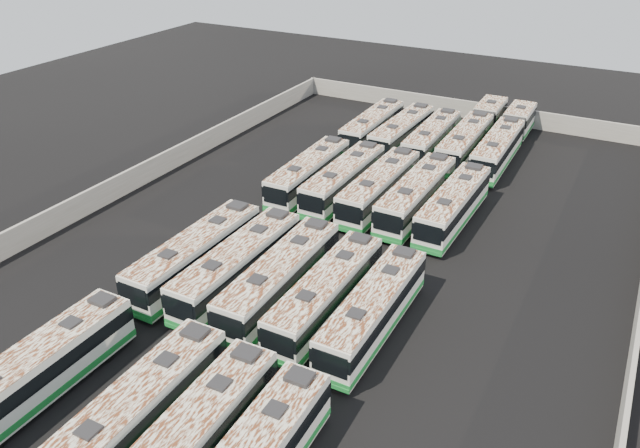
{
  "coord_description": "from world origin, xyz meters",
  "views": [
    {
      "loc": [
        19.55,
        -39.15,
        25.99
      ],
      "look_at": [
        -1.7,
        0.16,
        1.6
      ],
      "focal_mm": 35.0,
      "sensor_mm": 36.0,
      "label": 1
    }
  ],
  "objects_px": {
    "bus_midfront_right": "(326,294)",
    "bus_midback_left": "(344,180)",
    "bus_midback_center": "(379,188)",
    "bus_front_center": "(134,415)",
    "bus_midfront_center": "(280,278)",
    "bus_midback_far_left": "(309,173)",
    "bus_back_far_left": "(372,127)",
    "bus_front_far_left": "(38,371)",
    "bus_back_left": "(402,132)",
    "bus_midfront_left": "(238,265)",
    "bus_midback_far_right": "(453,205)",
    "bus_midfront_far_right": "(373,310)",
    "bus_back_center": "(432,139)",
    "bus_front_right": "(189,442)",
    "bus_back_right": "(474,133)",
    "bus_midfront_far_left": "(196,255)",
    "bus_back_far_right": "(505,139)",
    "bus_midback_right": "(416,195)"
  },
  "relations": [
    {
      "from": "bus_midback_left",
      "to": "bus_midback_right",
      "type": "distance_m",
      "value": 7.15
    },
    {
      "from": "bus_back_far_right",
      "to": "bus_midfront_left",
      "type": "bearing_deg",
      "value": -107.92
    },
    {
      "from": "bus_front_far_left",
      "to": "bus_midfront_left",
      "type": "height_order",
      "value": "bus_midfront_left"
    },
    {
      "from": "bus_midback_far_left",
      "to": "bus_midback_right",
      "type": "bearing_deg",
      "value": -0.24
    },
    {
      "from": "bus_back_center",
      "to": "bus_midback_center",
      "type": "bearing_deg",
      "value": -90.77
    },
    {
      "from": "bus_front_far_left",
      "to": "bus_front_center",
      "type": "xyz_separation_m",
      "value": [
        7.2,
        0.06,
        0.04
      ]
    },
    {
      "from": "bus_front_right",
      "to": "bus_midfront_right",
      "type": "relative_size",
      "value": 1.01
    },
    {
      "from": "bus_front_far_left",
      "to": "bus_front_right",
      "type": "xyz_separation_m",
      "value": [
        10.85,
        -0.01,
        0.02
      ]
    },
    {
      "from": "bus_front_far_left",
      "to": "bus_midback_far_left",
      "type": "relative_size",
      "value": 0.99
    },
    {
      "from": "bus_midfront_left",
      "to": "bus_midback_far_right",
      "type": "distance_m",
      "value": 19.87
    },
    {
      "from": "bus_midfront_left",
      "to": "bus_midback_far_right",
      "type": "relative_size",
      "value": 1.03
    },
    {
      "from": "bus_midback_far_left",
      "to": "bus_back_far_left",
      "type": "xyz_separation_m",
      "value": [
        0.05,
        14.67,
        -0.01
      ]
    },
    {
      "from": "bus_front_center",
      "to": "bus_midfront_center",
      "type": "distance_m",
      "value": 14.42
    },
    {
      "from": "bus_midfront_far_left",
      "to": "bus_midfront_far_right",
      "type": "bearing_deg",
      "value": 0.81
    },
    {
      "from": "bus_front_far_left",
      "to": "bus_back_left",
      "type": "bearing_deg",
      "value": 85.25
    },
    {
      "from": "bus_midfront_far_left",
      "to": "bus_midback_left",
      "type": "height_order",
      "value": "bus_midfront_far_left"
    },
    {
      "from": "bus_back_right",
      "to": "bus_midback_right",
      "type": "bearing_deg",
      "value": -90.77
    },
    {
      "from": "bus_midback_left",
      "to": "bus_midback_center",
      "type": "height_order",
      "value": "bus_midback_center"
    },
    {
      "from": "bus_midfront_center",
      "to": "bus_back_center",
      "type": "relative_size",
      "value": 1.05
    },
    {
      "from": "bus_midfront_center",
      "to": "bus_midback_right",
      "type": "height_order",
      "value": "bus_midfront_center"
    },
    {
      "from": "bus_midfront_far_right",
      "to": "bus_back_right",
      "type": "xyz_separation_m",
      "value": [
        -3.57,
        35.06,
        0.05
      ]
    },
    {
      "from": "bus_back_center",
      "to": "bus_midfront_right",
      "type": "bearing_deg",
      "value": -84.41
    },
    {
      "from": "bus_back_left",
      "to": "bus_front_center",
      "type": "bearing_deg",
      "value": -84.24
    },
    {
      "from": "bus_back_right",
      "to": "bus_back_far_right",
      "type": "distance_m",
      "value": 3.51
    },
    {
      "from": "bus_front_right",
      "to": "bus_back_center",
      "type": "distance_m",
      "value": 45.78
    },
    {
      "from": "bus_front_center",
      "to": "bus_back_left",
      "type": "distance_m",
      "value": 45.95
    },
    {
      "from": "bus_front_far_left",
      "to": "bus_midfront_left",
      "type": "xyz_separation_m",
      "value": [
        3.62,
        14.47,
        0.07
      ]
    },
    {
      "from": "bus_midfront_center",
      "to": "bus_front_center",
      "type": "bearing_deg",
      "value": -91.25
    },
    {
      "from": "bus_back_left",
      "to": "bus_front_far_left",
      "type": "bearing_deg",
      "value": -93.22
    },
    {
      "from": "bus_midfront_far_right",
      "to": "bus_midback_left",
      "type": "distance_m",
      "value": 20.22
    },
    {
      "from": "bus_back_far_left",
      "to": "bus_back_left",
      "type": "bearing_deg",
      "value": -1.51
    },
    {
      "from": "bus_midfront_right",
      "to": "bus_midback_left",
      "type": "distance_m",
      "value": 18.47
    },
    {
      "from": "bus_midfront_far_left",
      "to": "bus_midfront_center",
      "type": "xyz_separation_m",
      "value": [
        7.14,
        0.3,
        0.01
      ]
    },
    {
      "from": "bus_midback_far_left",
      "to": "bus_midfront_center",
      "type": "bearing_deg",
      "value": -68.46
    },
    {
      "from": "bus_midfront_right",
      "to": "bus_back_far_left",
      "type": "distance_m",
      "value": 33.24
    },
    {
      "from": "bus_midfront_left",
      "to": "bus_back_right",
      "type": "bearing_deg",
      "value": 78.47
    },
    {
      "from": "bus_back_right",
      "to": "bus_midfront_far_right",
      "type": "bearing_deg",
      "value": -85.05
    },
    {
      "from": "bus_front_center",
      "to": "bus_midback_center",
      "type": "relative_size",
      "value": 1.0
    },
    {
      "from": "bus_midback_left",
      "to": "bus_back_far_right",
      "type": "height_order",
      "value": "bus_midback_left"
    },
    {
      "from": "bus_midfront_left",
      "to": "bus_midfront_right",
      "type": "distance_m",
      "value": 7.21
    },
    {
      "from": "bus_midback_left",
      "to": "bus_midback_center",
      "type": "xyz_separation_m",
      "value": [
        3.63,
        -0.08,
        0.02
      ]
    },
    {
      "from": "bus_midfront_far_left",
      "to": "bus_back_far_left",
      "type": "xyz_separation_m",
      "value": [
        0.06,
        31.73,
        -0.06
      ]
    },
    {
      "from": "bus_midback_far_left",
      "to": "bus_midback_right",
      "type": "xyz_separation_m",
      "value": [
        10.75,
        0.23,
        0.06
      ]
    },
    {
      "from": "bus_midfront_far_right",
      "to": "bus_back_far_right",
      "type": "xyz_separation_m",
      "value": [
        -0.06,
        34.85,
        0.03
      ]
    },
    {
      "from": "bus_midfront_left",
      "to": "bus_midback_right",
      "type": "distance_m",
      "value": 18.46
    },
    {
      "from": "bus_midfront_far_right",
      "to": "bus_midback_center",
      "type": "distance_m",
      "value": 18.48
    },
    {
      "from": "bus_front_center",
      "to": "bus_midfront_right",
      "type": "bearing_deg",
      "value": 74.91
    },
    {
      "from": "bus_midfront_far_right",
      "to": "bus_midback_far_right",
      "type": "height_order",
      "value": "bus_midback_far_right"
    },
    {
      "from": "bus_front_far_left",
      "to": "bus_front_right",
      "type": "bearing_deg",
      "value": -0.17
    },
    {
      "from": "bus_midback_far_right",
      "to": "bus_back_center",
      "type": "distance_m",
      "value": 16.02
    }
  ]
}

